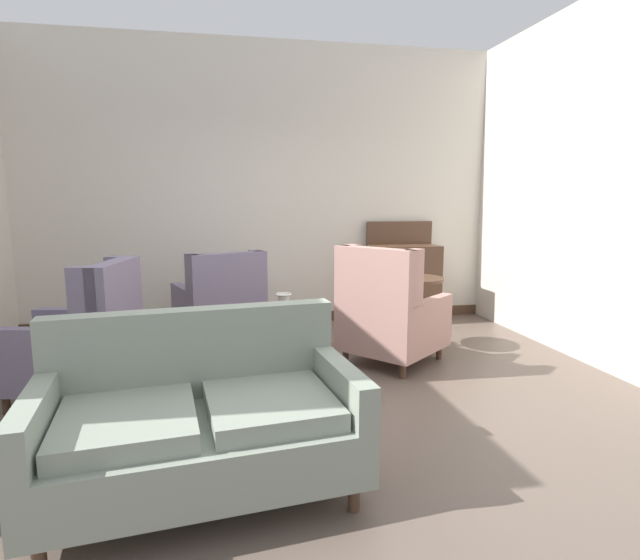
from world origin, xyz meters
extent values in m
plane|color=brown|center=(0.00, 0.00, 0.00)|extent=(7.99, 7.99, 0.00)
cube|color=silver|center=(0.00, 2.73, 1.68)|extent=(5.86, 0.08, 3.36)
cube|color=silver|center=(2.85, 0.82, 1.68)|extent=(0.08, 3.82, 3.36)
cube|color=#4C3323|center=(0.00, 2.67, 0.06)|extent=(5.70, 0.03, 0.12)
cylinder|color=#4C3323|center=(-0.09, 0.31, 0.44)|extent=(0.80, 0.80, 0.04)
cylinder|color=#4C3323|center=(-0.09, 0.31, 0.23)|extent=(0.10, 0.10, 0.38)
cube|color=#4C3323|center=(0.13, 0.33, 0.04)|extent=(0.28, 0.09, 0.07)
cube|color=#4C3323|center=(-0.19, 0.51, 0.04)|extent=(0.19, 0.28, 0.07)
cube|color=#4C3323|center=(-0.22, 0.13, 0.04)|extent=(0.21, 0.26, 0.07)
cylinder|color=beige|center=(-0.08, 0.27, 0.47)|extent=(0.10, 0.10, 0.02)
ellipsoid|color=beige|center=(-0.08, 0.27, 0.60)|extent=(0.19, 0.19, 0.23)
cylinder|color=beige|center=(-0.08, 0.27, 0.76)|extent=(0.08, 0.08, 0.10)
torus|color=beige|center=(-0.08, 0.27, 0.82)|extent=(0.13, 0.13, 0.02)
cube|color=gray|center=(-0.66, -0.99, 0.28)|extent=(1.68, 1.04, 0.28)
cube|color=gray|center=(-0.70, -0.63, 0.67)|extent=(1.60, 0.32, 0.50)
cube|color=gray|center=(-1.00, -1.07, 0.47)|extent=(0.71, 0.73, 0.10)
cube|color=gray|center=(-0.30, -0.99, 0.47)|extent=(0.71, 0.73, 0.10)
cube|color=gray|center=(-1.39, -1.12, 0.54)|extent=(0.20, 0.77, 0.23)
cube|color=gray|center=(0.09, -0.95, 0.54)|extent=(0.20, 0.77, 0.23)
cylinder|color=#4C3323|center=(-1.31, -1.42, 0.07)|extent=(0.06, 0.06, 0.14)
cylinder|color=#4C3323|center=(0.08, -1.26, 0.07)|extent=(0.06, 0.06, 0.14)
cylinder|color=#4C3323|center=(-1.39, -0.72, 0.07)|extent=(0.06, 0.06, 0.14)
cylinder|color=#4C3323|center=(0.00, -0.56, 0.07)|extent=(0.06, 0.06, 0.14)
cube|color=tan|center=(1.05, 0.94, 0.30)|extent=(1.15, 1.14, 0.32)
cube|color=tan|center=(0.77, 0.71, 0.79)|extent=(0.60, 0.68, 0.66)
cube|color=tan|center=(1.06, 0.51, 0.86)|extent=(0.22, 0.20, 0.50)
cube|color=tan|center=(0.63, 1.03, 0.86)|extent=(0.22, 0.20, 0.50)
cube|color=tan|center=(1.30, 0.71, 0.55)|extent=(0.64, 0.56, 0.18)
cube|color=tan|center=(0.87, 1.23, 0.55)|extent=(0.64, 0.56, 0.18)
cylinder|color=#4C3323|center=(1.51, 0.92, 0.07)|extent=(0.06, 0.06, 0.14)
cylinder|color=#4C3323|center=(1.12, 1.39, 0.07)|extent=(0.06, 0.06, 0.14)
cylinder|color=#4C3323|center=(0.97, 0.48, 0.07)|extent=(0.06, 0.06, 0.14)
cylinder|color=#4C3323|center=(0.59, 0.95, 0.07)|extent=(0.06, 0.06, 0.14)
cube|color=slate|center=(-1.68, 0.57, 0.29)|extent=(0.99, 0.89, 0.31)
cube|color=slate|center=(-1.32, 0.50, 0.76)|extent=(0.27, 0.76, 0.62)
cube|color=slate|center=(-1.35, 0.83, 0.83)|extent=(0.21, 0.13, 0.47)
cube|color=slate|center=(-1.47, 0.20, 0.83)|extent=(0.21, 0.13, 0.47)
cube|color=slate|center=(-1.67, 0.89, 0.54)|extent=(0.78, 0.24, 0.19)
cube|color=slate|center=(-1.79, 0.26, 0.54)|extent=(0.78, 0.24, 0.19)
cylinder|color=#4C3323|center=(-1.98, 0.92, 0.07)|extent=(0.06, 0.06, 0.14)
cylinder|color=#4C3323|center=(-2.08, 0.34, 0.07)|extent=(0.06, 0.06, 0.14)
cylinder|color=#4C3323|center=(-1.28, 0.79, 0.07)|extent=(0.06, 0.06, 0.14)
cylinder|color=#4C3323|center=(-1.38, 0.21, 0.07)|extent=(0.06, 0.06, 0.14)
cube|color=slate|center=(-0.58, 1.92, 0.28)|extent=(1.01, 1.05, 0.28)
cube|color=slate|center=(-0.46, 1.59, 0.71)|extent=(0.78, 0.39, 0.58)
cube|color=slate|center=(-0.17, 1.79, 0.78)|extent=(0.16, 0.22, 0.44)
cube|color=slate|center=(-0.81, 1.56, 0.78)|extent=(0.16, 0.22, 0.44)
cube|color=slate|center=(-0.27, 2.08, 0.52)|extent=(0.34, 0.73, 0.21)
cube|color=slate|center=(-0.91, 1.85, 0.52)|extent=(0.34, 0.73, 0.21)
cylinder|color=#4C3323|center=(-0.40, 2.34, 0.07)|extent=(0.06, 0.06, 0.14)
cylinder|color=#4C3323|center=(-0.98, 2.13, 0.07)|extent=(0.06, 0.06, 0.14)
cylinder|color=#4C3323|center=(-0.17, 1.70, 0.07)|extent=(0.06, 0.06, 0.14)
cylinder|color=#4C3323|center=(-0.75, 1.49, 0.07)|extent=(0.06, 0.06, 0.14)
cylinder|color=#4C3323|center=(1.40, 1.32, 0.73)|extent=(0.58, 0.58, 0.03)
cylinder|color=#4C3323|center=(1.40, 1.32, 0.36)|extent=(0.07, 0.07, 0.71)
cylinder|color=#4C3323|center=(1.40, 1.32, 0.02)|extent=(0.38, 0.38, 0.04)
cube|color=#4C3323|center=(1.69, 2.43, 0.53)|extent=(0.85, 0.42, 0.86)
cube|color=#4C3323|center=(1.69, 2.61, 1.11)|extent=(0.85, 0.04, 0.29)
cube|color=#4C3323|center=(1.31, 2.27, 0.05)|extent=(0.06, 0.06, 0.10)
cube|color=#4C3323|center=(2.07, 2.27, 0.05)|extent=(0.06, 0.06, 0.10)
cube|color=#4C3323|center=(1.31, 2.58, 0.05)|extent=(0.06, 0.06, 0.10)
cube|color=#4C3323|center=(2.07, 2.58, 0.05)|extent=(0.06, 0.06, 0.10)
camera|label=1|loc=(-0.53, -3.49, 1.53)|focal=28.49mm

